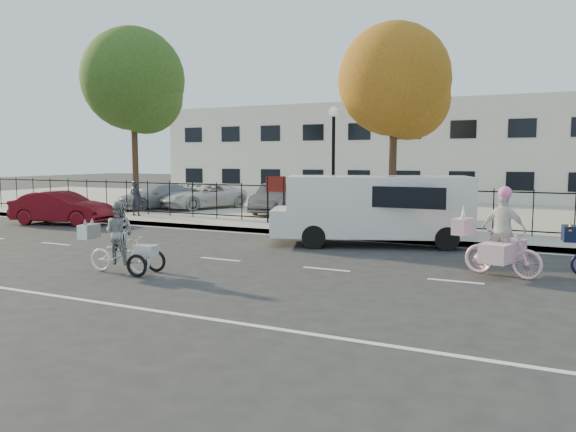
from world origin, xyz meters
The scene contains 20 objects.
ground centered at (0.00, 0.00, 0.00)m, with size 120.00×120.00×0.00m, color #333334.
road_markings centered at (0.00, 0.00, 0.01)m, with size 60.00×9.52×0.01m, color silver, non-canonical shape.
curb centered at (0.00, 5.05, 0.07)m, with size 60.00×0.10×0.15m, color #A8A399.
sidewalk centered at (0.00, 6.10, 0.07)m, with size 60.00×2.20×0.15m, color #A8A399.
parking_lot centered at (0.00, 15.00, 0.07)m, with size 60.00×15.60×0.15m, color #A8A399.
iron_fence centered at (0.00, 7.20, 0.90)m, with size 58.00×0.06×1.50m, color black, non-canonical shape.
building centered at (0.00, 25.00, 3.00)m, with size 34.00×10.00×6.00m, color silver.
lamppost centered at (0.50, 6.80, 3.11)m, with size 0.36×0.36×4.33m.
street_sign centered at (-1.85, 6.80, 1.42)m, with size 0.85×0.06×1.80m.
zebra_trike centered at (-1.18, -2.42, 0.65)m, with size 1.96×0.87×1.67m.
unicorn_bike centered at (6.82, 0.99, 0.75)m, with size 2.07×1.49×2.04m.
white_van centered at (2.88, 4.18, 1.16)m, with size 6.41×3.75×2.10m.
red_sedan centered at (-9.93, 3.80, 0.66)m, with size 1.40×4.01×1.32m, color #5C0A13.
pedestrian centered at (-8.56, 6.61, 0.92)m, with size 0.56×0.37×1.54m, color black.
lot_car_a centered at (-9.90, 9.72, 0.76)m, with size 1.70×4.18×1.21m, color #989BA0.
lot_car_b centered at (-7.92, 10.74, 0.77)m, with size 2.04×4.43×1.23m, color silver.
lot_car_c centered at (-3.61, 10.31, 0.81)m, with size 1.40×4.02×1.32m, color #494B51.
lot_car_d centered at (2.48, 9.72, 0.82)m, with size 1.58×3.93×1.34m, color #B5B6BE.
tree_west centered at (-9.58, 8.02, 5.97)m, with size 4.65×4.65×8.53m.
tree_mid centered at (2.45, 8.26, 5.30)m, with size 4.13×4.13×7.56m.
Camera 1 is at (7.94, -12.28, 2.67)m, focal length 35.00 mm.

